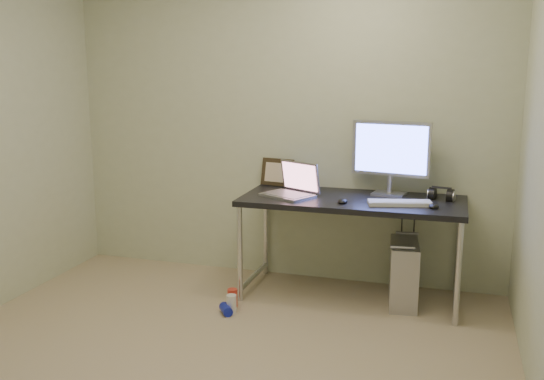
{
  "coord_description": "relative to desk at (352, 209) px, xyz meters",
  "views": [
    {
      "loc": [
        1.3,
        -2.85,
        1.69
      ],
      "look_at": [
        0.12,
        1.05,
        0.85
      ],
      "focal_mm": 40.0,
      "sensor_mm": 36.0,
      "label": 1
    }
  ],
  "objects": [
    {
      "name": "laptop",
      "position": [
        -0.44,
        -0.04,
        0.14
      ],
      "size": [
        0.44,
        0.42,
        0.24
      ],
      "rotation": [
        0.0,
        0.0,
        -0.47
      ],
      "color": "#BBBAC3",
      "rests_on": "desk"
    },
    {
      "name": "tower_computer",
      "position": [
        0.39,
        -0.03,
        -0.44
      ],
      "size": [
        0.24,
        0.46,
        0.49
      ],
      "rotation": [
        0.0,
        0.0,
        0.12
      ],
      "color": "#A6A6AB",
      "rests_on": "ground"
    },
    {
      "name": "cable_a",
      "position": [
        0.34,
        0.3,
        -0.27
      ],
      "size": [
        0.01,
        0.16,
        0.69
      ],
      "primitive_type": "cylinder",
      "rotation": [
        0.21,
        0.0,
        0.0
      ],
      "color": "black",
      "rests_on": "ground"
    },
    {
      "name": "can_white",
      "position": [
        -0.74,
        -0.53,
        -0.61
      ],
      "size": [
        0.07,
        0.07,
        0.13
      ],
      "primitive_type": "cylinder",
      "rotation": [
        0.0,
        0.0,
        0.08
      ],
      "color": "white",
      "rests_on": "ground"
    },
    {
      "name": "can_blue",
      "position": [
        -0.76,
        -0.57,
        -0.64
      ],
      "size": [
        0.13,
        0.14,
        0.07
      ],
      "primitive_type": "cylinder",
      "rotation": [
        1.57,
        0.0,
        0.64
      ],
      "color": "#141FAD",
      "rests_on": "ground"
    },
    {
      "name": "can_red",
      "position": [
        -0.77,
        -0.44,
        -0.61
      ],
      "size": [
        0.09,
        0.09,
        0.13
      ],
      "primitive_type": "cylinder",
      "rotation": [
        0.0,
        0.0,
        0.24
      ],
      "color": "red",
      "rests_on": "ground"
    },
    {
      "name": "picture_frame",
      "position": [
        -0.65,
        0.29,
        0.19
      ],
      "size": [
        0.28,
        0.12,
        0.22
      ],
      "primitive_type": "cube",
      "rotation": [
        -0.21,
        0.0,
        -0.18
      ],
      "color": "black",
      "rests_on": "desk"
    },
    {
      "name": "keyboard",
      "position": [
        0.35,
        -0.11,
        0.09
      ],
      "size": [
        0.45,
        0.24,
        0.03
      ],
      "primitive_type": "cube",
      "rotation": [
        0.0,
        0.0,
        0.24
      ],
      "color": "silver",
      "rests_on": "desk"
    },
    {
      "name": "wall_back",
      "position": [
        -0.62,
        0.35,
        0.58
      ],
      "size": [
        3.5,
        0.02,
        2.5
      ],
      "primitive_type": "cube",
      "color": "beige",
      "rests_on": "ground"
    },
    {
      "name": "webcam",
      "position": [
        -0.38,
        0.29,
        0.16
      ],
      "size": [
        0.04,
        0.03,
        0.11
      ],
      "rotation": [
        0.0,
        0.0,
        -0.2
      ],
      "color": "silver",
      "rests_on": "desk"
    },
    {
      "name": "cable_b",
      "position": [
        0.43,
        0.28,
        -0.29
      ],
      "size": [
        0.02,
        0.11,
        0.71
      ],
      "primitive_type": "cylinder",
      "rotation": [
        0.14,
        0.0,
        0.09
      ],
      "color": "black",
      "rests_on": "ground"
    },
    {
      "name": "desk",
      "position": [
        0.0,
        0.0,
        0.0
      ],
      "size": [
        1.59,
        0.7,
        0.75
      ],
      "color": "black",
      "rests_on": "ground"
    },
    {
      "name": "mouse_left",
      "position": [
        -0.04,
        -0.17,
        0.1
      ],
      "size": [
        0.07,
        0.11,
        0.04
      ],
      "primitive_type": "ellipsoid",
      "rotation": [
        0.0,
        0.0,
        0.02
      ],
      "color": "black",
      "rests_on": "desk"
    },
    {
      "name": "headphones",
      "position": [
        0.61,
        0.14,
        0.11
      ],
      "size": [
        0.19,
        0.11,
        0.12
      ],
      "rotation": [
        0.0,
        0.0,
        -0.19
      ],
      "color": "black",
      "rests_on": "desk"
    },
    {
      "name": "monitor",
      "position": [
        0.24,
        0.2,
        0.4
      ],
      "size": [
        0.58,
        0.21,
        0.54
      ],
      "rotation": [
        0.0,
        0.0,
        -0.18
      ],
      "color": "#BBBAC3",
      "rests_on": "desk"
    },
    {
      "name": "floor",
      "position": [
        -0.62,
        -1.4,
        -0.67
      ],
      "size": [
        3.5,
        3.5,
        0.0
      ],
      "primitive_type": "plane",
      "color": "tan",
      "rests_on": "ground"
    },
    {
      "name": "mouse_right",
      "position": [
        0.57,
        -0.14,
        0.1
      ],
      "size": [
        0.07,
        0.11,
        0.04
      ],
      "primitive_type": "ellipsoid",
      "rotation": [
        0.0,
        0.0,
        -0.03
      ],
      "color": "black",
      "rests_on": "desk"
    }
  ]
}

